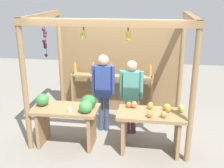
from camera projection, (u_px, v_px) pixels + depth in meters
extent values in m
plane|color=gray|center=(113.00, 129.00, 6.05)|extent=(12.00, 12.00, 0.00)
cylinder|color=#99754C|center=(25.00, 88.00, 4.92)|extent=(0.10, 0.10, 2.45)
cylinder|color=#99754C|center=(193.00, 96.00, 4.52)|extent=(0.10, 0.10, 2.45)
cylinder|color=#99754C|center=(61.00, 61.00, 6.81)|extent=(0.10, 0.10, 2.45)
cylinder|color=#99754C|center=(181.00, 66.00, 6.41)|extent=(0.10, 0.10, 2.45)
cube|color=#99754C|center=(105.00, 23.00, 4.35)|extent=(3.02, 0.12, 0.12)
cube|color=#99754C|center=(41.00, 16.00, 5.49)|extent=(0.12, 2.11, 0.12)
cube|color=#99754C|center=(191.00, 18.00, 5.09)|extent=(0.12, 2.11, 0.12)
cube|color=olive|center=(119.00, 68.00, 6.67)|extent=(2.92, 0.04, 2.21)
cylinder|color=brown|center=(84.00, 29.00, 4.51)|extent=(0.02, 0.02, 0.06)
ellipsoid|color=#D1CC4C|center=(86.00, 35.00, 4.53)|extent=(0.04, 0.07, 0.11)
ellipsoid|color=#D1CC4C|center=(86.00, 34.00, 4.55)|extent=(0.06, 0.06, 0.12)
ellipsoid|color=#D1CC4C|center=(85.00, 36.00, 4.58)|extent=(0.08, 0.05, 0.11)
ellipsoid|color=#D1CC4C|center=(83.00, 34.00, 4.55)|extent=(0.07, 0.06, 0.12)
ellipsoid|color=#D1CC4C|center=(82.00, 36.00, 4.57)|extent=(0.05, 0.06, 0.12)
ellipsoid|color=#D1CC4C|center=(82.00, 35.00, 4.54)|extent=(0.05, 0.07, 0.11)
ellipsoid|color=#D1CC4C|center=(82.00, 36.00, 4.51)|extent=(0.06, 0.05, 0.11)
ellipsoid|color=#D1CC4C|center=(84.00, 35.00, 4.50)|extent=(0.06, 0.04, 0.11)
ellipsoid|color=#D1CC4C|center=(86.00, 35.00, 4.51)|extent=(0.06, 0.07, 0.12)
cylinder|color=brown|center=(128.00, 30.00, 4.41)|extent=(0.02, 0.02, 0.06)
ellipsoid|color=yellow|center=(130.00, 37.00, 4.45)|extent=(0.04, 0.07, 0.14)
ellipsoid|color=yellow|center=(129.00, 38.00, 4.47)|extent=(0.09, 0.06, 0.14)
ellipsoid|color=yellow|center=(127.00, 37.00, 4.48)|extent=(0.06, 0.05, 0.14)
ellipsoid|color=yellow|center=(127.00, 37.00, 4.45)|extent=(0.04, 0.07, 0.14)
ellipsoid|color=yellow|center=(127.00, 37.00, 4.42)|extent=(0.09, 0.06, 0.14)
ellipsoid|color=yellow|center=(129.00, 37.00, 4.41)|extent=(0.07, 0.05, 0.14)
cylinder|color=#4C422D|center=(46.00, 41.00, 4.86)|extent=(0.01, 0.01, 0.55)
sphere|color=#47142D|center=(44.00, 29.00, 4.80)|extent=(0.07, 0.07, 0.07)
sphere|color=#511938|center=(45.00, 32.00, 4.82)|extent=(0.07, 0.07, 0.07)
sphere|color=#601E42|center=(45.00, 36.00, 4.83)|extent=(0.07, 0.07, 0.07)
sphere|color=#601E42|center=(44.00, 41.00, 4.85)|extent=(0.06, 0.06, 0.06)
sphere|color=#511938|center=(45.00, 44.00, 4.87)|extent=(0.06, 0.06, 0.06)
sphere|color=#511938|center=(45.00, 44.00, 4.91)|extent=(0.06, 0.06, 0.06)
sphere|color=#47142D|center=(45.00, 47.00, 4.89)|extent=(0.06, 0.06, 0.06)
sphere|color=#601E42|center=(46.00, 55.00, 4.96)|extent=(0.06, 0.06, 0.06)
cube|color=#99754C|center=(66.00, 109.00, 5.22)|extent=(1.23, 0.64, 0.06)
cube|color=#99754C|center=(43.00, 126.00, 5.41)|extent=(0.06, 0.58, 0.72)
cube|color=#99754C|center=(92.00, 129.00, 5.27)|extent=(0.06, 0.58, 0.72)
ellipsoid|color=#38843D|center=(42.00, 100.00, 5.27)|extent=(0.32, 0.32, 0.23)
ellipsoid|color=#2D7533|center=(89.00, 102.00, 5.16)|extent=(0.40, 0.40, 0.26)
ellipsoid|color=#429347|center=(86.00, 107.00, 4.96)|extent=(0.31, 0.31, 0.23)
cylinder|color=white|center=(70.00, 110.00, 5.00)|extent=(0.07, 0.07, 0.09)
cube|color=#99754C|center=(151.00, 114.00, 5.00)|extent=(1.23, 0.64, 0.06)
cube|color=#99754C|center=(124.00, 131.00, 5.19)|extent=(0.06, 0.58, 0.72)
cube|color=#99754C|center=(177.00, 135.00, 5.06)|extent=(0.06, 0.58, 0.72)
ellipsoid|color=#E07F47|center=(150.00, 114.00, 4.78)|extent=(0.15, 0.15, 0.13)
ellipsoid|color=#A8B24C|center=(181.00, 109.00, 4.98)|extent=(0.16, 0.16, 0.15)
ellipsoid|color=#E07F47|center=(164.00, 114.00, 4.77)|extent=(0.15, 0.15, 0.12)
ellipsoid|color=#B79E47|center=(166.00, 107.00, 5.08)|extent=(0.10, 0.10, 0.12)
ellipsoid|color=#E07F47|center=(134.00, 105.00, 5.18)|extent=(0.12, 0.12, 0.13)
ellipsoid|color=#CC7038|center=(129.00, 105.00, 5.20)|extent=(0.14, 0.14, 0.12)
ellipsoid|color=gold|center=(150.00, 106.00, 5.12)|extent=(0.12, 0.12, 0.14)
ellipsoid|color=gold|center=(168.00, 108.00, 4.98)|extent=(0.14, 0.14, 0.16)
cube|color=#99754C|center=(74.00, 93.00, 6.75)|extent=(0.05, 0.20, 1.00)
cube|color=#99754C|center=(151.00, 97.00, 6.49)|extent=(0.05, 0.20, 1.00)
cube|color=#99754C|center=(112.00, 76.00, 6.47)|extent=(1.90, 0.22, 0.04)
cylinder|color=gold|center=(75.00, 69.00, 6.55)|extent=(0.08, 0.08, 0.23)
cylinder|color=gold|center=(75.00, 63.00, 6.50)|extent=(0.04, 0.04, 0.06)
cylinder|color=gold|center=(93.00, 70.00, 6.49)|extent=(0.08, 0.08, 0.23)
cylinder|color=gold|center=(93.00, 64.00, 6.44)|extent=(0.03, 0.03, 0.06)
cylinder|color=gold|center=(112.00, 70.00, 6.43)|extent=(0.08, 0.08, 0.23)
cylinder|color=gold|center=(112.00, 65.00, 6.38)|extent=(0.03, 0.03, 0.06)
cylinder|color=#338C4C|center=(131.00, 70.00, 6.36)|extent=(0.08, 0.08, 0.28)
cylinder|color=#338C4C|center=(131.00, 63.00, 6.30)|extent=(0.03, 0.03, 0.06)
cylinder|color=gold|center=(150.00, 72.00, 6.30)|extent=(0.07, 0.07, 0.24)
cylinder|color=gold|center=(151.00, 65.00, 6.26)|extent=(0.03, 0.03, 0.06)
cylinder|color=#3A4D6B|center=(101.00, 113.00, 5.90)|extent=(0.11, 0.11, 0.78)
cylinder|color=#3A4D6B|center=(106.00, 113.00, 5.88)|extent=(0.11, 0.11, 0.78)
cube|color=#2D428C|center=(103.00, 81.00, 5.66)|extent=(0.32, 0.19, 0.66)
cylinder|color=#2D428C|center=(94.00, 79.00, 5.67)|extent=(0.08, 0.08, 0.59)
cylinder|color=#2D428C|center=(113.00, 80.00, 5.62)|extent=(0.08, 0.08, 0.59)
sphere|color=tan|center=(103.00, 60.00, 5.52)|extent=(0.23, 0.23, 0.23)
cylinder|color=#513149|center=(128.00, 117.00, 5.78)|extent=(0.11, 0.11, 0.74)
cylinder|color=#513149|center=(133.00, 117.00, 5.76)|extent=(0.11, 0.11, 0.74)
cube|color=teal|center=(131.00, 86.00, 5.55)|extent=(0.32, 0.19, 0.63)
cylinder|color=teal|center=(121.00, 84.00, 5.57)|extent=(0.08, 0.08, 0.56)
cylinder|color=teal|center=(141.00, 85.00, 5.51)|extent=(0.08, 0.08, 0.56)
sphere|color=tan|center=(132.00, 66.00, 5.42)|extent=(0.21, 0.21, 0.21)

